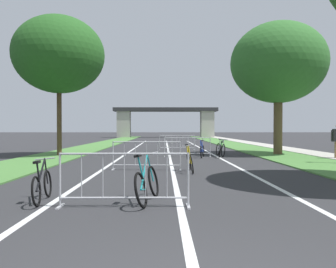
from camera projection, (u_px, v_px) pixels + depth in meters
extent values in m
cube|color=#477A38|center=(99.00, 145.00, 31.14)|extent=(3.04, 70.07, 0.05)
cube|color=#477A38|center=(235.00, 145.00, 31.29)|extent=(3.04, 70.07, 0.05)
cube|color=#ADA89E|center=(262.00, 145.00, 31.32)|extent=(1.89, 70.07, 0.08)
cube|color=silver|center=(169.00, 152.00, 22.82)|extent=(0.14, 40.54, 0.01)
cube|color=silver|center=(207.00, 151.00, 22.85)|extent=(0.14, 40.54, 0.01)
cube|color=silver|center=(130.00, 152.00, 22.79)|extent=(0.14, 40.54, 0.01)
cube|color=#2D2D30|center=(166.00, 110.00, 60.38)|extent=(18.17, 2.92, 0.62)
cube|color=#ADA89E|center=(124.00, 124.00, 60.33)|extent=(2.25, 2.40, 4.59)
cube|color=#ADA89E|center=(207.00, 124.00, 60.51)|extent=(2.25, 2.40, 4.59)
cylinder|color=#4C3823|center=(59.00, 122.00, 18.94)|extent=(0.26, 0.26, 3.72)
ellipsoid|color=#23561E|center=(59.00, 55.00, 18.89)|extent=(4.96, 4.96, 4.22)
cylinder|color=brown|center=(278.00, 127.00, 19.99)|extent=(0.50, 0.50, 3.29)
ellipsoid|color=#2D6628|center=(278.00, 63.00, 19.93)|extent=(5.49, 5.49, 4.67)
cylinder|color=#ADADB2|center=(60.00, 180.00, 6.60)|extent=(0.04, 0.04, 1.05)
cube|color=#ADADB2|center=(60.00, 206.00, 6.61)|extent=(0.06, 0.44, 0.03)
cylinder|color=#ADADB2|center=(188.00, 180.00, 6.62)|extent=(0.04, 0.04, 1.05)
cube|color=#ADADB2|center=(188.00, 206.00, 6.63)|extent=(0.06, 0.44, 0.03)
cylinder|color=#ADADB2|center=(124.00, 154.00, 6.60)|extent=(2.47, 0.05, 0.04)
cylinder|color=#ADADB2|center=(124.00, 198.00, 6.62)|extent=(2.47, 0.05, 0.04)
cylinder|color=#ADADB2|center=(81.00, 175.00, 6.60)|extent=(0.02, 0.02, 0.87)
cylinder|color=#ADADB2|center=(103.00, 175.00, 6.61)|extent=(0.02, 0.02, 0.87)
cylinder|color=#ADADB2|center=(124.00, 175.00, 6.61)|extent=(0.02, 0.02, 0.87)
cylinder|color=#ADADB2|center=(146.00, 175.00, 6.61)|extent=(0.02, 0.02, 0.87)
cylinder|color=#ADADB2|center=(167.00, 175.00, 6.62)|extent=(0.02, 0.02, 0.87)
cylinder|color=#ADADB2|center=(113.00, 156.00, 12.62)|extent=(0.04, 0.04, 1.05)
cube|color=#ADADB2|center=(113.00, 169.00, 12.62)|extent=(0.08, 0.44, 0.03)
cylinder|color=#ADADB2|center=(180.00, 156.00, 12.52)|extent=(0.04, 0.04, 1.05)
cube|color=#ADADB2|center=(180.00, 170.00, 12.53)|extent=(0.08, 0.44, 0.03)
cylinder|color=#ADADB2|center=(147.00, 142.00, 12.56)|extent=(2.47, 0.17, 0.04)
cylinder|color=#ADADB2|center=(147.00, 165.00, 12.57)|extent=(2.47, 0.17, 0.04)
cylinder|color=#ADADB2|center=(124.00, 153.00, 12.60)|extent=(0.02, 0.02, 0.87)
cylinder|color=#ADADB2|center=(135.00, 153.00, 12.58)|extent=(0.02, 0.02, 0.87)
cylinder|color=#ADADB2|center=(147.00, 153.00, 12.57)|extent=(0.02, 0.02, 0.87)
cylinder|color=#ADADB2|center=(158.00, 153.00, 12.55)|extent=(0.02, 0.02, 0.87)
cylinder|color=#ADADB2|center=(169.00, 153.00, 12.53)|extent=(0.02, 0.02, 0.87)
cylinder|color=#ADADB2|center=(164.00, 147.00, 18.53)|extent=(0.04, 0.04, 1.05)
cube|color=#ADADB2|center=(164.00, 157.00, 18.54)|extent=(0.06, 0.44, 0.03)
cylinder|color=#ADADB2|center=(210.00, 147.00, 18.56)|extent=(0.04, 0.04, 1.05)
cube|color=#ADADB2|center=(210.00, 156.00, 18.57)|extent=(0.06, 0.44, 0.03)
cylinder|color=#ADADB2|center=(187.00, 138.00, 18.54)|extent=(2.47, 0.05, 0.04)
cylinder|color=#ADADB2|center=(187.00, 153.00, 18.55)|extent=(2.47, 0.05, 0.04)
cylinder|color=#ADADB2|center=(172.00, 145.00, 18.53)|extent=(0.02, 0.02, 0.87)
cylinder|color=#ADADB2|center=(180.00, 145.00, 18.54)|extent=(0.02, 0.02, 0.87)
cylinder|color=#ADADB2|center=(187.00, 145.00, 18.54)|extent=(0.02, 0.02, 0.87)
cylinder|color=#ADADB2|center=(195.00, 145.00, 18.55)|extent=(0.02, 0.02, 0.87)
cylinder|color=#ADADB2|center=(203.00, 145.00, 18.56)|extent=(0.02, 0.02, 0.87)
cylinder|color=#ADADB2|center=(160.00, 143.00, 24.44)|extent=(0.04, 0.04, 1.05)
cube|color=#ADADB2|center=(160.00, 150.00, 24.45)|extent=(0.07, 0.44, 0.03)
cylinder|color=#ADADB2|center=(194.00, 143.00, 24.55)|extent=(0.04, 0.04, 1.05)
cube|color=#ADADB2|center=(194.00, 150.00, 24.56)|extent=(0.07, 0.44, 0.03)
cylinder|color=#ADADB2|center=(177.00, 136.00, 24.49)|extent=(2.47, 0.12, 0.04)
cylinder|color=#ADADB2|center=(177.00, 147.00, 24.50)|extent=(2.47, 0.12, 0.04)
cylinder|color=#ADADB2|center=(165.00, 141.00, 24.46)|extent=(0.02, 0.02, 0.87)
cylinder|color=#ADADB2|center=(171.00, 141.00, 24.48)|extent=(0.02, 0.02, 0.87)
cylinder|color=#ADADB2|center=(177.00, 141.00, 24.50)|extent=(0.02, 0.02, 0.87)
cylinder|color=#ADADB2|center=(183.00, 141.00, 24.51)|extent=(0.02, 0.02, 0.87)
cylinder|color=#ADADB2|center=(188.00, 141.00, 24.53)|extent=(0.02, 0.02, 0.87)
torus|color=black|center=(188.00, 161.00, 12.52)|extent=(0.16, 0.67, 0.66)
torus|color=black|center=(191.00, 164.00, 11.50)|extent=(0.16, 0.67, 0.66)
cylinder|color=gold|center=(188.00, 154.00, 12.03)|extent=(0.11, 0.99, 0.65)
cylinder|color=gold|center=(188.00, 154.00, 12.23)|extent=(0.16, 0.12, 0.66)
cylinder|color=gold|center=(189.00, 162.00, 12.36)|extent=(0.04, 0.33, 0.08)
cylinder|color=gold|center=(190.00, 155.00, 11.52)|extent=(0.14, 0.09, 0.62)
cube|color=black|center=(187.00, 145.00, 12.25)|extent=(0.11, 0.24, 0.07)
cylinder|color=#99999E|center=(188.00, 146.00, 11.54)|extent=(0.42, 0.04, 0.09)
torus|color=black|center=(36.00, 191.00, 6.64)|extent=(0.16, 0.61, 0.60)
torus|color=black|center=(48.00, 184.00, 7.58)|extent=(0.16, 0.61, 0.60)
cylinder|color=black|center=(41.00, 174.00, 7.08)|extent=(0.18, 0.92, 0.59)
cylinder|color=black|center=(39.00, 177.00, 6.90)|extent=(0.09, 0.12, 0.59)
cylinder|color=black|center=(38.00, 191.00, 6.79)|extent=(0.06, 0.31, 0.07)
cylinder|color=black|center=(46.00, 171.00, 7.55)|extent=(0.09, 0.10, 0.56)
cube|color=black|center=(37.00, 162.00, 6.86)|extent=(0.13, 0.25, 0.06)
cylinder|color=#99999E|center=(45.00, 159.00, 7.52)|extent=(0.43, 0.07, 0.07)
torus|color=black|center=(203.00, 151.00, 18.64)|extent=(0.23, 0.64, 0.63)
torus|color=black|center=(201.00, 152.00, 17.66)|extent=(0.23, 0.64, 0.63)
cylinder|color=#1E389E|center=(202.00, 146.00, 18.17)|extent=(0.31, 0.95, 0.65)
cylinder|color=#1E389E|center=(202.00, 146.00, 18.36)|extent=(0.08, 0.13, 0.64)
cylinder|color=#1E389E|center=(203.00, 151.00, 18.48)|extent=(0.10, 0.32, 0.07)
cylinder|color=#1E389E|center=(201.00, 146.00, 17.68)|extent=(0.08, 0.10, 0.62)
cube|color=black|center=(202.00, 140.00, 18.40)|extent=(0.16, 0.26, 0.06)
cylinder|color=#99999E|center=(200.00, 140.00, 17.71)|extent=(0.46, 0.13, 0.07)
torus|color=black|center=(218.00, 149.00, 19.50)|extent=(0.18, 0.70, 0.70)
torus|color=black|center=(223.00, 151.00, 18.42)|extent=(0.18, 0.70, 0.70)
cylinder|color=#B7B7BC|center=(221.00, 145.00, 18.98)|extent=(0.20, 1.05, 0.62)
cylinder|color=#B7B7BC|center=(220.00, 145.00, 19.19)|extent=(0.10, 0.13, 0.63)
cylinder|color=#B7B7BC|center=(219.00, 150.00, 19.33)|extent=(0.06, 0.35, 0.08)
cylinder|color=#B7B7BC|center=(224.00, 145.00, 18.44)|extent=(0.09, 0.10, 0.59)
cube|color=black|center=(220.00, 139.00, 19.23)|extent=(0.13, 0.25, 0.06)
cylinder|color=#99999E|center=(224.00, 139.00, 18.46)|extent=(0.44, 0.07, 0.07)
torus|color=black|center=(141.00, 190.00, 6.52)|extent=(0.32, 0.72, 0.69)
torus|color=black|center=(153.00, 181.00, 7.59)|extent=(0.32, 0.72, 0.69)
cylinder|color=#197A7F|center=(144.00, 171.00, 7.04)|extent=(0.11, 1.06, 0.64)
cylinder|color=#197A7F|center=(142.00, 173.00, 6.83)|extent=(0.20, 0.09, 0.68)
cylinder|color=#197A7F|center=(143.00, 190.00, 6.69)|extent=(0.10, 0.35, 0.08)
cylinder|color=#197A7F|center=(150.00, 168.00, 7.57)|extent=(0.17, 0.06, 0.61)
cube|color=black|center=(138.00, 156.00, 6.80)|extent=(0.15, 0.26, 0.07)
cylinder|color=#99999E|center=(147.00, 154.00, 7.55)|extent=(0.48, 0.12, 0.13)
torus|color=black|center=(220.00, 152.00, 17.66)|extent=(0.27, 0.69, 0.67)
torus|color=black|center=(220.00, 150.00, 18.73)|extent=(0.27, 0.69, 0.67)
cylinder|color=#1E7238|center=(221.00, 145.00, 18.16)|extent=(0.32, 1.02, 0.64)
cylinder|color=#1E7238|center=(221.00, 147.00, 17.96)|extent=(0.14, 0.14, 0.54)
cylinder|color=#1E7238|center=(220.00, 152.00, 17.84)|extent=(0.07, 0.35, 0.08)
cylinder|color=#1E7238|center=(221.00, 145.00, 18.69)|extent=(0.15, 0.11, 0.61)
cube|color=black|center=(222.00, 142.00, 17.91)|extent=(0.14, 0.25, 0.07)
cylinder|color=#99999E|center=(222.00, 139.00, 18.65)|extent=(0.44, 0.10, 0.11)
cylinder|color=olive|center=(336.00, 151.00, 16.93)|extent=(0.13, 0.13, 0.88)
cylinder|color=#262628|center=(332.00, 136.00, 16.96)|extent=(0.10, 0.10, 0.56)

